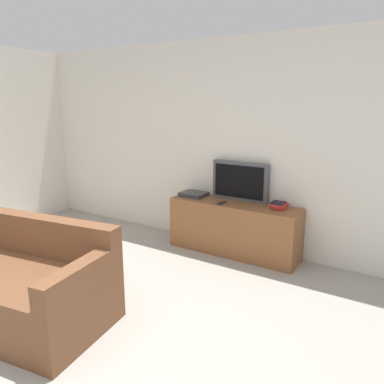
{
  "coord_description": "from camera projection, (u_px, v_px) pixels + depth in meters",
  "views": [
    {
      "loc": [
        2.24,
        -1.21,
        1.85
      ],
      "look_at": [
        -0.04,
        2.38,
        0.81
      ],
      "focal_mm": 35.0,
      "sensor_mm": 36.0,
      "label": 1
    }
  ],
  "objects": [
    {
      "name": "ground_plane",
      "position": [
        13.0,
        375.0,
        2.6
      ],
      "size": [
        14.0,
        14.0,
        0.0
      ],
      "primitive_type": "plane",
      "color": "#9E998E"
    },
    {
      "name": "wall_back",
      "position": [
        222.0,
        145.0,
        4.77
      ],
      "size": [
        9.0,
        0.06,
        2.6
      ],
      "color": "silver",
      "rests_on": "ground_plane"
    },
    {
      "name": "tv_stand",
      "position": [
        234.0,
        228.0,
        4.62
      ],
      "size": [
        1.62,
        0.43,
        0.64
      ],
      "color": "brown",
      "rests_on": "ground_plane"
    },
    {
      "name": "television",
      "position": [
        240.0,
        181.0,
        4.63
      ],
      "size": [
        0.73,
        0.09,
        0.48
      ],
      "color": "#4C4C51",
      "rests_on": "tv_stand"
    },
    {
      "name": "couch",
      "position": [
        2.0,
        283.0,
        3.29
      ],
      "size": [
        2.12,
        1.18,
        0.84
      ],
      "rotation": [
        0.0,
        0.0,
        0.15
      ],
      "color": "brown",
      "rests_on": "ground_plane"
    },
    {
      "name": "book_stack",
      "position": [
        279.0,
        205.0,
        4.3
      ],
      "size": [
        0.17,
        0.22,
        0.08
      ],
      "color": "#B72D28",
      "rests_on": "tv_stand"
    },
    {
      "name": "remote_on_stand",
      "position": [
        222.0,
        203.0,
        4.5
      ],
      "size": [
        0.06,
        0.15,
        0.02
      ],
      "rotation": [
        0.0,
        0.0,
        -0.19
      ],
      "color": "#2D2D2D",
      "rests_on": "tv_stand"
    },
    {
      "name": "set_top_box",
      "position": [
        194.0,
        194.0,
        4.87
      ],
      "size": [
        0.32,
        0.27,
        0.05
      ],
      "color": "#333338",
      "rests_on": "tv_stand"
    }
  ]
}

